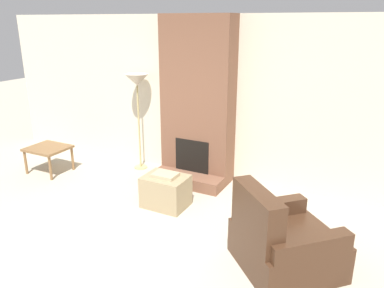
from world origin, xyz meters
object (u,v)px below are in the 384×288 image
at_px(ottoman, 166,191).
at_px(side_table, 48,150).
at_px(armchair, 280,244).
at_px(floor_lamp_left, 137,84).

distance_m(ottoman, side_table, 2.44).
distance_m(armchair, side_table, 4.29).
relative_size(ottoman, floor_lamp_left, 0.36).
bearing_deg(armchair, ottoman, 25.33).
relative_size(ottoman, side_table, 0.92).
bearing_deg(floor_lamp_left, side_table, -145.83).
bearing_deg(armchair, floor_lamp_left, 15.40).
relative_size(armchair, floor_lamp_left, 0.80).
bearing_deg(floor_lamp_left, ottoman, -42.19).
height_order(ottoman, side_table, ottoman).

